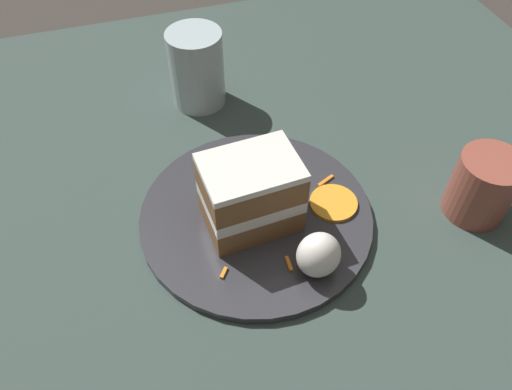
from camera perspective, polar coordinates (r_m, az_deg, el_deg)
The scene contains 9 objects.
ground_plane at distance 0.61m, azimuth 3.76°, elevation -6.69°, with size 6.00×6.00×0.00m, color #38332D.
dining_table at distance 0.60m, azimuth 3.83°, elevation -5.89°, with size 1.06×1.10×0.03m, color #384742.
plate at distance 0.60m, azimuth 0.00°, elevation -2.39°, with size 0.28×0.28×0.01m, color #333338.
cake_slice at distance 0.55m, azimuth -0.60°, elevation 0.14°, with size 0.11×0.08×0.09m.
cream_dollop at distance 0.53m, azimuth 7.16°, elevation -6.81°, with size 0.05×0.04×0.06m, color white.
orange_garnish at distance 0.61m, azimuth 8.85°, elevation -0.89°, with size 0.06×0.06×0.00m, color orange.
carrot_shreds_scatter at distance 0.60m, azimuth 2.40°, elevation -1.33°, with size 0.17×0.16×0.00m.
drinking_glass at distance 0.74m, azimuth -6.73°, elevation 13.66°, with size 0.08×0.08×0.11m.
coffee_mug at distance 0.63m, azimuth 24.57°, elevation 1.12°, with size 0.07×0.07×0.08m.
Camera 1 is at (0.14, 0.31, 0.50)m, focal length 35.00 mm.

